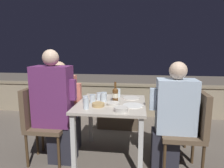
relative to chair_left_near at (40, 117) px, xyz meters
name	(u,v)px	position (x,y,z in m)	size (l,w,h in m)	color
ground_plane	(111,157)	(0.85, 0.15, -0.55)	(16.00, 16.00, 0.00)	#665B51
parapet_wall	(122,99)	(0.85, 1.84, -0.22)	(9.00, 0.18, 0.65)	gray
dining_table	(111,111)	(0.85, 0.15, 0.07)	(0.82, 0.89, 0.72)	#BCB2A3
planter_hedge	(119,109)	(0.85, 1.18, -0.23)	(0.72, 0.47, 0.57)	brown
chair_left_near	(40,117)	(0.00, 0.00, 0.00)	(0.45, 0.45, 0.92)	brown
person_purple_stripe	(56,107)	(0.20, 0.00, 0.13)	(0.51, 0.26, 1.37)	#282833
chair_left_far	(49,110)	(-0.02, 0.29, 0.00)	(0.45, 0.45, 0.92)	brown
person_coral_top	(63,106)	(0.18, 0.29, 0.06)	(0.48, 0.26, 1.21)	#282833
chair_right_near	(191,125)	(1.76, -0.01, 0.00)	(0.45, 0.45, 0.92)	brown
person_blue_shirt	(172,118)	(1.55, -0.01, 0.07)	(0.50, 0.26, 1.24)	#282833
chair_right_far	(183,114)	(1.75, 0.34, 0.00)	(0.45, 0.45, 0.92)	brown
beer_bottle	(115,95)	(0.90, 0.18, 0.27)	(0.07, 0.07, 0.25)	brown
plate_0	(133,105)	(1.12, 0.05, 0.18)	(0.23, 0.23, 0.01)	white
plate_1	(131,98)	(1.09, 0.39, 0.18)	(0.22, 0.22, 0.01)	silver
bowl_0	(98,104)	(0.72, -0.02, 0.20)	(0.14, 0.14, 0.04)	tan
bowl_1	(113,103)	(0.89, 0.05, 0.19)	(0.16, 0.16, 0.03)	beige
bowl_2	(121,109)	(1.00, -0.18, 0.20)	(0.15, 0.15, 0.05)	beige
glass_cup_0	(86,104)	(0.61, -0.14, 0.23)	(0.06, 0.06, 0.12)	silver
glass_cup_1	(118,93)	(0.90, 0.46, 0.23)	(0.07, 0.07, 0.11)	silver
glass_cup_2	(85,99)	(0.54, 0.09, 0.22)	(0.06, 0.06, 0.09)	silver
glass_cup_3	(104,97)	(0.75, 0.20, 0.23)	(0.08, 0.08, 0.12)	silver
glass_cup_4	(93,99)	(0.63, 0.11, 0.22)	(0.07, 0.07, 0.10)	silver
glass_cup_5	(99,96)	(0.68, 0.28, 0.22)	(0.07, 0.07, 0.09)	silver
fork_0	(103,96)	(0.69, 0.46, 0.18)	(0.13, 0.14, 0.01)	silver
potted_plant	(188,107)	(1.94, 0.90, -0.06)	(0.39, 0.39, 0.79)	#B2A899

